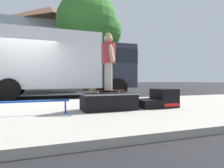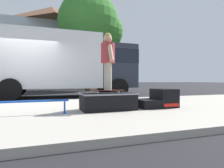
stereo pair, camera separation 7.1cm
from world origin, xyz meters
The scene contains 10 objects.
ground_plane centered at (0.00, 0.00, 0.00)m, with size 140.00×140.00×0.00m, color black.
sidewalk_slab centered at (0.00, -3.00, 0.06)m, with size 50.00×5.00×0.12m, color #A8A093.
skate_box centered at (2.06, -3.35, 0.33)m, with size 1.27×0.68×0.39m.
kicker_ramp centered at (3.45, -3.35, 0.32)m, with size 0.99×0.65×0.47m.
grind_rail centered at (0.34, -3.47, 0.34)m, with size 1.58×0.28×0.29m.
skateboard centered at (2.08, -3.30, 0.57)m, with size 0.80×0.35×0.07m.
skater_kid centered at (2.08, -3.30, 1.38)m, with size 0.33×0.70×1.36m.
box_truck centered at (1.75, 2.20, 1.70)m, with size 6.91×2.63×3.05m.
street_tree_main centered at (4.20, 7.06, 5.12)m, with size 5.07×4.61×7.57m.
house_behind centered at (1.56, 13.32, 4.24)m, with size 9.54×8.23×8.40m.
Camera 2 is at (0.61, -7.72, 0.81)m, focal length 31.36 mm.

